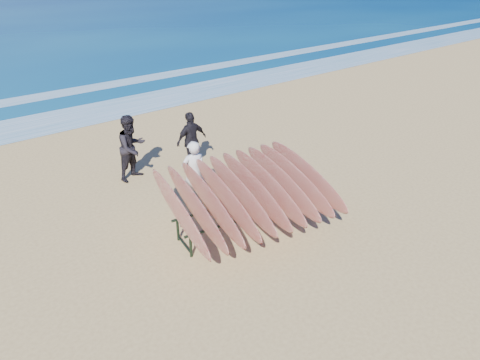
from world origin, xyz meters
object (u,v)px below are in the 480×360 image
(person_white, at_px, (194,173))
(person_dark_b, at_px, (192,140))
(person_dark_a, at_px, (132,148))
(surfboard_rack, at_px, (247,192))

(person_white, height_order, person_dark_b, person_dark_b)
(person_dark_a, distance_m, person_dark_b, 1.63)
(person_dark_a, height_order, person_dark_b, person_dark_a)
(person_dark_b, bearing_deg, person_white, 56.60)
(person_dark_a, bearing_deg, person_dark_b, -30.74)
(surfboard_rack, relative_size, person_dark_b, 2.23)
(person_white, xyz_separation_m, person_dark_b, (1.06, 1.75, 0.00))
(person_dark_b, bearing_deg, person_dark_a, -15.74)
(person_dark_a, relative_size, person_dark_b, 1.09)
(person_white, xyz_separation_m, person_dark_a, (-0.52, 2.13, 0.07))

